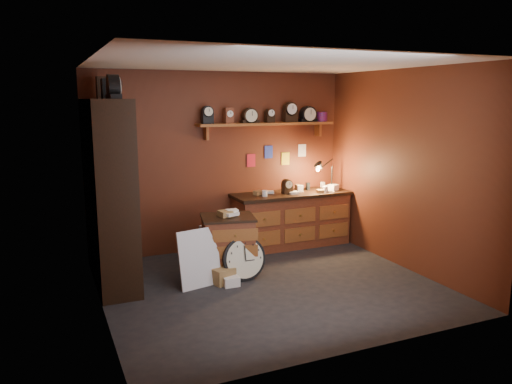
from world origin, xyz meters
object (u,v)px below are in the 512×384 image
object	(u,v)px
shelving_unit	(106,185)
big_round_clock	(244,259)
workbench	(291,216)
low_cabinet	(228,243)

from	to	relation	value
shelving_unit	big_round_clock	bearing A→B (deg)	-22.03
shelving_unit	workbench	size ratio (longest dim) A/B	1.38
shelving_unit	low_cabinet	bearing A→B (deg)	-13.10
workbench	big_round_clock	distance (m)	1.71
shelving_unit	workbench	world-z (taller)	shelving_unit
big_round_clock	workbench	bearing A→B (deg)	41.91
low_cabinet	big_round_clock	xyz separation A→B (m)	(0.11, -0.30, -0.14)
shelving_unit	big_round_clock	xyz separation A→B (m)	(1.58, -0.64, -0.97)
shelving_unit	workbench	bearing A→B (deg)	9.87
shelving_unit	big_round_clock	size ratio (longest dim) A/B	4.50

